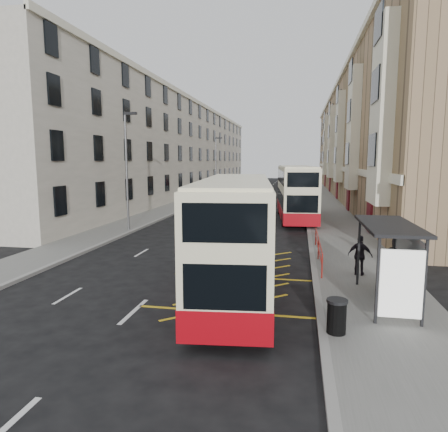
% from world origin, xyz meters
% --- Properties ---
extents(ground, '(200.00, 200.00, 0.00)m').
position_xyz_m(ground, '(0.00, 0.00, 0.00)').
color(ground, black).
rests_on(ground, ground).
extents(pavement_right, '(4.00, 120.00, 0.15)m').
position_xyz_m(pavement_right, '(8.00, 30.00, 0.07)').
color(pavement_right, slate).
rests_on(pavement_right, ground).
extents(pavement_left, '(3.00, 120.00, 0.15)m').
position_xyz_m(pavement_left, '(-7.50, 30.00, 0.07)').
color(pavement_left, slate).
rests_on(pavement_left, ground).
extents(kerb_right, '(0.25, 120.00, 0.15)m').
position_xyz_m(kerb_right, '(6.00, 30.00, 0.07)').
color(kerb_right, gray).
rests_on(kerb_right, ground).
extents(kerb_left, '(0.25, 120.00, 0.15)m').
position_xyz_m(kerb_left, '(-6.00, 30.00, 0.07)').
color(kerb_left, gray).
rests_on(kerb_left, ground).
extents(road_markings, '(10.00, 110.00, 0.01)m').
position_xyz_m(road_markings, '(0.00, 45.00, 0.01)').
color(road_markings, silver).
rests_on(road_markings, ground).
extents(terrace_right, '(10.75, 79.00, 15.25)m').
position_xyz_m(terrace_right, '(14.88, 45.38, 7.52)').
color(terrace_right, '#A2805E').
rests_on(terrace_right, ground).
extents(terrace_left, '(9.18, 79.00, 13.25)m').
position_xyz_m(terrace_left, '(-13.43, 45.50, 6.52)').
color(terrace_left, beige).
rests_on(terrace_left, ground).
extents(bus_shelter, '(1.65, 4.25, 2.70)m').
position_xyz_m(bus_shelter, '(8.34, -0.39, 2.14)').
color(bus_shelter, black).
rests_on(bus_shelter, pavement_right).
extents(guard_railing, '(0.06, 6.56, 1.01)m').
position_xyz_m(guard_railing, '(6.25, 5.75, 0.86)').
color(guard_railing, '#B1231D').
rests_on(guard_railing, pavement_right).
extents(street_lamp_near, '(0.93, 0.18, 8.00)m').
position_xyz_m(street_lamp_near, '(-6.35, 12.00, 4.64)').
color(street_lamp_near, slate).
rests_on(street_lamp_near, pavement_left).
extents(street_lamp_far, '(0.93, 0.18, 8.00)m').
position_xyz_m(street_lamp_far, '(-6.35, 42.00, 4.64)').
color(street_lamp_far, slate).
rests_on(street_lamp_far, pavement_left).
extents(double_decker_front, '(3.55, 10.87, 4.26)m').
position_xyz_m(double_decker_front, '(2.95, 0.78, 2.17)').
color(double_decker_front, '#FFF6C8').
rests_on(double_decker_front, ground).
extents(double_decker_rear, '(3.57, 11.40, 4.47)m').
position_xyz_m(double_decker_rear, '(5.00, 19.75, 2.28)').
color(double_decker_rear, '#FFF6C8').
rests_on(double_decker_rear, ground).
extents(litter_bin, '(0.59, 0.59, 0.97)m').
position_xyz_m(litter_bin, '(6.36, -2.81, 0.65)').
color(litter_bin, black).
rests_on(litter_bin, pavement_right).
extents(pedestrian_near, '(0.80, 0.76, 1.85)m').
position_xyz_m(pedestrian_near, '(8.37, 0.32, 1.07)').
color(pedestrian_near, black).
rests_on(pedestrian_near, pavement_right).
extents(pedestrian_mid, '(1.07, 0.99, 1.77)m').
position_xyz_m(pedestrian_mid, '(9.65, 4.63, 1.04)').
color(pedestrian_mid, black).
rests_on(pedestrian_mid, pavement_right).
extents(pedestrian_far, '(1.07, 0.69, 1.69)m').
position_xyz_m(pedestrian_far, '(7.83, 3.25, 0.99)').
color(pedestrian_far, black).
rests_on(pedestrian_far, pavement_right).
extents(white_van, '(2.66, 5.65, 1.56)m').
position_xyz_m(white_van, '(-5.20, 36.89, 0.78)').
color(white_van, white).
rests_on(white_van, ground).
extents(car_silver, '(2.83, 4.11, 1.30)m').
position_xyz_m(car_silver, '(-2.46, 58.04, 0.65)').
color(car_silver, '#9B9DA2').
rests_on(car_silver, ground).
extents(car_dark, '(2.96, 4.57, 1.42)m').
position_xyz_m(car_dark, '(-3.18, 70.48, 0.71)').
color(car_dark, black).
rests_on(car_dark, ground).
extents(car_red, '(3.87, 5.78, 1.56)m').
position_xyz_m(car_red, '(3.15, 62.20, 0.78)').
color(car_red, maroon).
rests_on(car_red, ground).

